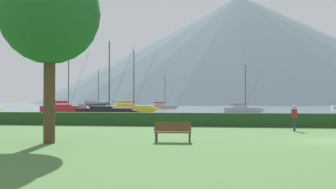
{
  "coord_description": "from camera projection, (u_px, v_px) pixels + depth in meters",
  "views": [
    {
      "loc": [
        -4.99,
        -20.75,
        1.89
      ],
      "look_at": [
        -17.32,
        55.73,
        3.14
      ],
      "focal_mm": 44.58,
      "sensor_mm": 36.0,
      "label": 1
    }
  ],
  "objects": [
    {
      "name": "hedge_line",
      "position": [
        304.0,
        120.0,
        30.53
      ],
      "size": [
        80.0,
        1.2,
        1.01
      ],
      "primitive_type": "cube",
      "color": "#284C23",
      "rests_on": "ground_plane"
    },
    {
      "name": "harbor_water",
      "position": [
        249.0,
        106.0,
        154.89
      ],
      "size": [
        320.0,
        246.0,
        0.0
      ],
      "primitive_type": "cube",
      "color": "gray",
      "rests_on": "ground_plane"
    },
    {
      "name": "sailboat_slip_3",
      "position": [
        131.0,
        108.0,
        68.74
      ],
      "size": [
        8.95,
        3.49,
        10.32
      ],
      "rotation": [
        0.0,
        0.0,
        0.12
      ],
      "color": "gold",
      "rests_on": "harbor_water"
    },
    {
      "name": "park_bench_under_tree",
      "position": [
        173.0,
        131.0,
        19.28
      ],
      "size": [
        1.74,
        0.58,
        0.95
      ],
      "rotation": [
        0.0,
        0.0,
        0.06
      ],
      "color": "brown",
      "rests_on": "ground_plane"
    },
    {
      "name": "sailboat_slip_8",
      "position": [
        243.0,
        109.0,
        68.81
      ],
      "size": [
        6.83,
        2.26,
        7.92
      ],
      "rotation": [
        0.0,
        0.0,
        -0.04
      ],
      "color": "#9E9EA3",
      "rests_on": "harbor_water"
    },
    {
      "name": "park_tree",
      "position": [
        53.0,
        8.0,
        18.84
      ],
      "size": [
        4.56,
        4.56,
        8.72
      ],
      "color": "#4C3823",
      "rests_on": "ground_plane"
    },
    {
      "name": "sailboat_slip_12",
      "position": [
        96.0,
        106.0,
        98.43
      ],
      "size": [
        8.73,
        2.99,
        9.19
      ],
      "rotation": [
        0.0,
        0.0,
        0.06
      ],
      "color": "#19707A",
      "rests_on": "harbor_water"
    },
    {
      "name": "distant_hill_east_ridge",
      "position": [
        239.0,
        49.0,
        305.85
      ],
      "size": [
        288.51,
        288.51,
        80.09
      ],
      "primitive_type": "cone",
      "color": "slate",
      "rests_on": "ground_plane"
    },
    {
      "name": "sailboat_slip_2",
      "position": [
        105.0,
        111.0,
        51.27
      ],
      "size": [
        7.92,
        3.08,
        9.31
      ],
      "rotation": [
        0.0,
        0.0,
        0.12
      ],
      "color": "black",
      "rests_on": "harbor_water"
    },
    {
      "name": "person_standing_walker",
      "position": [
        294.0,
        116.0,
        26.31
      ],
      "size": [
        0.36,
        0.57,
        1.65
      ],
      "rotation": [
        0.0,
        0.0,
        -0.12
      ],
      "color": "#2D3347",
      "rests_on": "ground_plane"
    },
    {
      "name": "distant_hill_west_ridge",
      "position": [
        200.0,
        82.0,
        389.22
      ],
      "size": [
        301.55,
        301.55,
        39.63
      ],
      "primitive_type": "cone",
      "color": "#425666",
      "rests_on": "ground_plane"
    },
    {
      "name": "sailboat_slip_0",
      "position": [
        163.0,
        106.0,
        103.81
      ],
      "size": [
        7.6,
        2.98,
        8.26
      ],
      "rotation": [
        0.0,
        0.0,
        0.12
      ],
      "color": "#9E9EA3",
      "rests_on": "harbor_water"
    },
    {
      "name": "sailboat_slip_6",
      "position": [
        65.0,
        109.0,
        67.24
      ],
      "size": [
        8.58,
        3.15,
        10.56
      ],
      "rotation": [
        0.0,
        0.0,
        0.09
      ],
      "color": "red",
      "rests_on": "harbor_water"
    }
  ]
}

